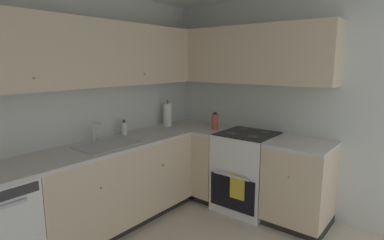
{
  "coord_description": "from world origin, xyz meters",
  "views": [
    {
      "loc": [
        -1.47,
        -1.33,
        1.69
      ],
      "look_at": [
        1.0,
        0.63,
        1.1
      ],
      "focal_mm": 29.13,
      "sensor_mm": 36.0,
      "label": 1
    }
  ],
  "objects_px": {
    "oil_bottle": "(215,121)",
    "paper_towel_roll": "(168,115)",
    "oven_range": "(247,171)",
    "soap_bottle": "(124,129)"
  },
  "relations": [
    {
      "from": "oil_bottle",
      "to": "paper_towel_roll",
      "type": "bearing_deg",
      "value": 109.55
    },
    {
      "from": "paper_towel_roll",
      "to": "oil_bottle",
      "type": "height_order",
      "value": "paper_towel_roll"
    },
    {
      "from": "oven_range",
      "to": "paper_towel_roll",
      "type": "xyz_separation_m",
      "value": [
        -0.23,
        1.03,
        0.58
      ]
    },
    {
      "from": "oil_bottle",
      "to": "soap_bottle",
      "type": "bearing_deg",
      "value": 145.88
    },
    {
      "from": "oven_range",
      "to": "oil_bottle",
      "type": "xyz_separation_m",
      "value": [
        -0.02,
        0.45,
        0.53
      ]
    },
    {
      "from": "paper_towel_roll",
      "to": "oil_bottle",
      "type": "distance_m",
      "value": 0.62
    },
    {
      "from": "oven_range",
      "to": "oil_bottle",
      "type": "distance_m",
      "value": 0.69
    },
    {
      "from": "soap_bottle",
      "to": "oil_bottle",
      "type": "height_order",
      "value": "oil_bottle"
    },
    {
      "from": "soap_bottle",
      "to": "paper_towel_roll",
      "type": "distance_m",
      "value": 0.69
    },
    {
      "from": "soap_bottle",
      "to": "oil_bottle",
      "type": "distance_m",
      "value": 1.08
    }
  ]
}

